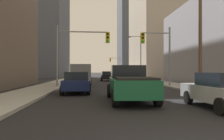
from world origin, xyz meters
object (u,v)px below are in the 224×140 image
at_px(pickup_truck_green, 130,83).
at_px(traffic_signal_far_right, 116,63).
at_px(sedan_navy, 77,82).
at_px(traffic_signal_near_left, 81,45).
at_px(sedan_silver, 222,90).
at_px(traffic_signal_near_right, 157,47).
at_px(sedan_black, 107,76).
at_px(cargo_van_grey, 81,74).

distance_m(pickup_truck_green, traffic_signal_far_right, 52.38).
bearing_deg(sedan_navy, traffic_signal_near_left, 90.93).
bearing_deg(pickup_truck_green, sedan_silver, -37.46).
xyz_separation_m(pickup_truck_green, traffic_signal_near_right, (4.42, 9.80, 3.07)).
height_order(pickup_truck_green, sedan_silver, pickup_truck_green).
height_order(sedan_navy, traffic_signal_far_right, traffic_signal_far_right).
bearing_deg(traffic_signal_far_right, sedan_black, -98.26).
bearing_deg(traffic_signal_far_right, traffic_signal_near_right, -89.91).
relative_size(pickup_truck_green, traffic_signal_far_right, 0.91).
distance_m(sedan_navy, traffic_signal_near_left, 6.46).
distance_m(cargo_van_grey, sedan_navy, 7.94).
height_order(sedan_black, traffic_signal_near_right, traffic_signal_near_right).
distance_m(cargo_van_grey, sedan_silver, 16.34).
xyz_separation_m(sedan_silver, sedan_navy, (-6.60, 6.94, 0.00)).
bearing_deg(traffic_signal_far_right, pickup_truck_green, -94.77).
relative_size(sedan_silver, traffic_signal_near_left, 0.71).
bearing_deg(traffic_signal_near_left, sedan_navy, -89.07).
relative_size(pickup_truck_green, sedan_navy, 1.28).
height_order(pickup_truck_green, traffic_signal_near_right, traffic_signal_near_right).
relative_size(sedan_black, traffic_signal_near_left, 0.70).
height_order(sedan_silver, traffic_signal_near_left, traffic_signal_near_left).
xyz_separation_m(pickup_truck_green, sedan_silver, (3.49, -2.67, -0.16)).
height_order(cargo_van_grey, sedan_silver, cargo_van_grey).
bearing_deg(traffic_signal_near_left, pickup_truck_green, -71.89).
distance_m(cargo_van_grey, traffic_signal_near_right, 8.51).
height_order(pickup_truck_green, cargo_van_grey, cargo_van_grey).
bearing_deg(pickup_truck_green, traffic_signal_far_right, 85.23).
distance_m(pickup_truck_green, traffic_signal_near_left, 10.79).
relative_size(pickup_truck_green, sedan_black, 1.30).
height_order(pickup_truck_green, sedan_black, pickup_truck_green).
bearing_deg(pickup_truck_green, sedan_black, 89.69).
height_order(sedan_navy, traffic_signal_near_left, traffic_signal_near_left).
bearing_deg(pickup_truck_green, sedan_navy, 126.14).
bearing_deg(pickup_truck_green, cargo_van_grey, 105.08).
relative_size(traffic_signal_near_right, traffic_signal_far_right, 1.00).
height_order(traffic_signal_near_left, traffic_signal_near_right, same).
xyz_separation_m(traffic_signal_near_left, traffic_signal_near_right, (7.62, -0.00, -0.10)).
relative_size(sedan_navy, sedan_black, 1.01).
height_order(sedan_silver, sedan_black, same).
distance_m(traffic_signal_near_right, traffic_signal_far_right, 42.31).
xyz_separation_m(pickup_truck_green, sedan_navy, (-3.12, 4.27, -0.16)).
xyz_separation_m(cargo_van_grey, sedan_navy, (0.17, -7.92, -0.52)).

